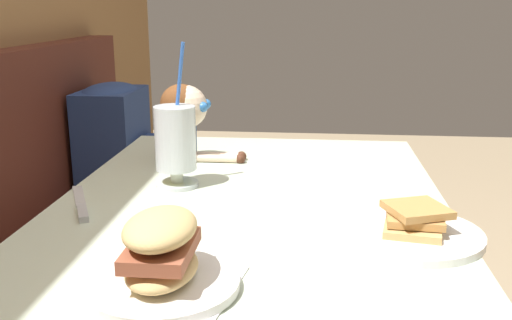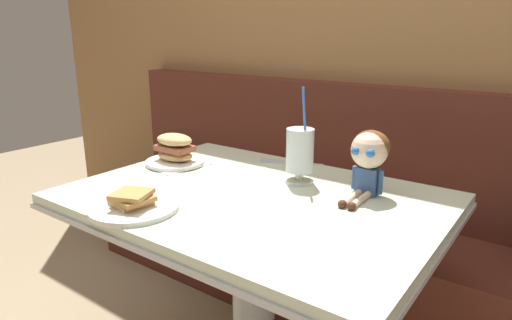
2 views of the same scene
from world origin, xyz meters
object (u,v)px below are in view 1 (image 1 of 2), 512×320
sandwich_plate (162,260)px  butter_knife (82,208)px  toast_plate (411,230)px  backpack (115,136)px  milkshake_glass (175,142)px  seated_doll (186,111)px

sandwich_plate → butter_knife: size_ratio=1.04×
toast_plate → backpack: size_ratio=0.62×
milkshake_glass → backpack: (0.83, 0.43, -0.18)m
toast_plate → milkshake_glass: bearing=62.0°
toast_plate → milkshake_glass: 0.54m
backpack → toast_plate: bearing=-140.1°
butter_knife → backpack: bearing=15.5°
butter_knife → seated_doll: seated_doll is taller
toast_plate → seated_doll: (0.47, 0.50, 0.11)m
seated_doll → backpack: seated_doll is taller
toast_plate → milkshake_glass: milkshake_glass is taller
backpack → sandwich_plate: bearing=-158.3°
toast_plate → sandwich_plate: 0.45m
toast_plate → backpack: 1.41m
toast_plate → seated_doll: size_ratio=1.15×
milkshake_glass → sandwich_plate: 0.49m
sandwich_plate → seated_doll: size_ratio=1.05×
backpack → milkshake_glass: bearing=-152.6°
sandwich_plate → backpack: (1.31, 0.52, -0.13)m
milkshake_glass → backpack: milkshake_glass is taller
sandwich_plate → seated_doll: seated_doll is taller
milkshake_glass → butter_knife: (-0.17, 0.15, -0.10)m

